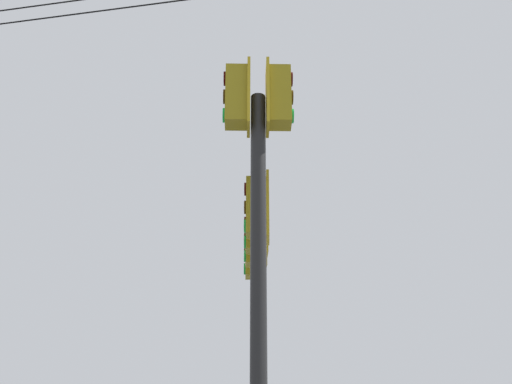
% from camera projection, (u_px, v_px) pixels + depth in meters
% --- Properties ---
extents(signal_mast_assembly, '(4.32, 1.39, 7.33)m').
position_uv_depth(signal_mast_assembly, '(257.00, 227.00, 9.04)').
color(signal_mast_assembly, black).
rests_on(signal_mast_assembly, ground).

